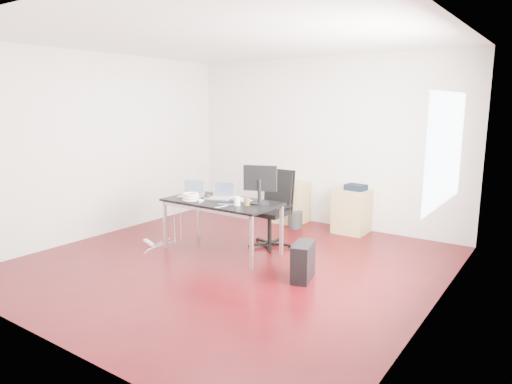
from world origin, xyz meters
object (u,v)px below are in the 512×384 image
Objects in this scene: filing_cabinet_right at (352,211)px; pc_tower at (303,261)px; desk at (222,205)px; filing_cabinet_left at (291,202)px; office_chair at (273,204)px.

filing_cabinet_right is 1.56× the size of pc_tower.
filing_cabinet_left is (-0.04, 1.96, -0.33)m from desk.
office_chair reaches higher than pc_tower.
pc_tower is (1.46, -2.21, -0.13)m from filing_cabinet_left.
filing_cabinet_right is at bearing 83.03° from pc_tower.
filing_cabinet_right is (0.68, 1.27, -0.26)m from office_chair.
desk is 1.48× the size of office_chair.
pc_tower is at bearing -10.11° from desk.
office_chair is at bearing 121.70° from pc_tower.
filing_cabinet_left is at bearing 180.00° from filing_cabinet_right.
office_chair is 1.47m from filing_cabinet_right.
filing_cabinet_left is 2.66m from pc_tower.
desk reaches higher than filing_cabinet_right.
desk reaches higher than pc_tower.
desk is 2.29× the size of filing_cabinet_right.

